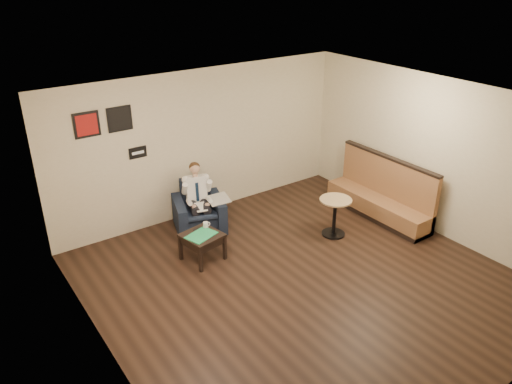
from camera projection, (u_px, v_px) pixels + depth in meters
ground at (302, 281)px, 7.78m from camera, size 6.00×6.00×0.00m
wall_back at (203, 143)px, 9.40m from camera, size 6.00×0.02×2.80m
wall_front at (502, 310)px, 4.97m from camera, size 6.00×0.02×2.80m
wall_left at (103, 269)px, 5.62m from camera, size 0.02×6.00×2.80m
wall_right at (437, 157)px, 8.74m from camera, size 0.02×6.00×2.80m
ceiling at (311, 106)px, 6.58m from camera, size 6.00×6.00×0.02m
seating_sign at (138, 153)px, 8.67m from camera, size 0.32×0.02×0.20m
art_print_left at (87, 125)px, 7.98m from camera, size 0.42×0.03×0.42m
art_print_right at (120, 119)px, 8.26m from camera, size 0.42×0.03×0.42m
armchair at (199, 207)px, 9.15m from camera, size 1.11×1.11×0.85m
seated_man at (200, 202)px, 8.99m from camera, size 0.79×0.96×1.16m
lap_papers at (201, 207)px, 8.93m from camera, size 0.26×0.32×0.01m
newspaper at (219, 199)px, 9.10m from camera, size 0.48×0.54×0.01m
side_table at (203, 247)px, 8.25m from camera, size 0.68×0.68×0.48m
green_folder at (201, 235)px, 8.11m from camera, size 0.56×0.47×0.01m
coffee_mug at (206, 225)px, 8.33m from camera, size 0.10×0.10×0.10m
smartphone at (198, 229)px, 8.29m from camera, size 0.15×0.07×0.01m
banquette at (379, 189)px, 9.50m from camera, size 0.54×2.27×1.16m
cafe_table at (334, 217)px, 8.94m from camera, size 0.76×0.76×0.71m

